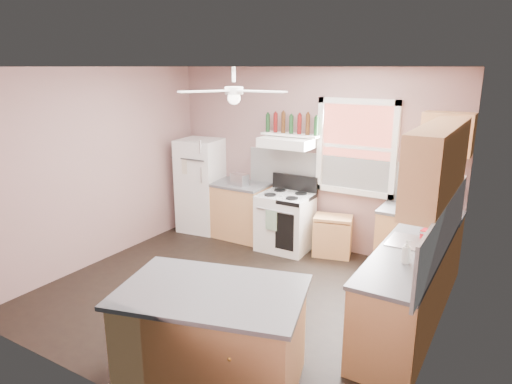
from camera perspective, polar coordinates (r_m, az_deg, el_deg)
The scene contains 32 objects.
floor at distance 5.74m, azimuth -2.46°, elevation -12.68°, with size 4.50×4.50×0.00m, color black.
ceiling at distance 5.06m, azimuth -2.82°, elevation 15.38°, with size 4.50×4.50×0.00m, color white.
wall_back at distance 6.97m, azimuth 6.61°, elevation 4.14°, with size 4.50×0.05×2.70m, color #85635F.
wall_right at distance 4.46m, azimuth 22.62°, elevation -3.47°, with size 0.05×4.00×2.70m, color #85635F.
wall_left at distance 6.74m, azimuth -19.01°, elevation 3.00°, with size 0.05×4.00×2.70m, color #85635F.
backsplash_back at distance 6.81m, azimuth 9.87°, elevation 2.23°, with size 2.90×0.03×0.55m, color white.
backsplash_right at distance 4.80m, azimuth 22.50°, elevation -4.35°, with size 0.03×2.60×0.55m, color white.
window_view at distance 6.62m, azimuth 12.46°, elevation 5.48°, with size 1.00×0.02×1.20m, color brown.
window_frame at distance 6.60m, azimuth 12.38°, elevation 5.45°, with size 1.16×0.07×1.36m, color white.
refrigerator at distance 7.71m, azimuth -6.90°, elevation 0.84°, with size 0.66×0.64×1.55m, color white.
base_cabinet_left at distance 7.42m, azimuth -2.13°, elevation -2.41°, with size 0.90×0.60×0.86m, color tan.
counter_left at distance 7.30m, azimuth -2.17°, elevation 0.96°, with size 0.92×0.62×0.04m, color #4E4E51.
toaster at distance 7.15m, azimuth -2.06°, elevation 1.56°, with size 0.28×0.16×0.18m, color silver.
stove at distance 6.93m, azimuth 3.66°, elevation -3.76°, with size 0.75×0.64×0.86m, color white.
range_hood at distance 6.78m, azimuth 3.93°, elevation 6.21°, with size 0.78×0.50×0.14m, color white.
bottle_shelf at distance 6.87m, azimuth 4.41°, elevation 7.16°, with size 0.90×0.26×0.03m, color white.
cart at distance 6.83m, azimuth 9.53°, elevation -5.67°, with size 0.54×0.36×0.54m, color tan.
base_cabinet_corner at distance 6.42m, azimuth 19.53°, elevation -6.22°, with size 1.00×0.60×0.86m, color tan.
base_cabinet_right at distance 5.13m, azimuth 18.43°, elevation -11.74°, with size 0.60×2.20×0.86m, color tan.
counter_corner at distance 6.28m, azimuth 19.90°, elevation -2.40°, with size 1.02×0.62×0.04m, color #4E4E51.
counter_right at distance 4.95m, azimuth 18.76°, elevation -7.07°, with size 0.62×2.22×0.04m, color #4E4E51.
sink at distance 5.12m, azimuth 19.27°, elevation -6.14°, with size 0.55×0.45×0.03m, color silver.
faucet at distance 5.07m, azimuth 21.11°, elevation -5.63°, with size 0.03×0.03×0.14m, color silver.
upper_cabinet_right at distance 4.86m, azimuth 21.80°, elevation 3.37°, with size 0.33×1.80×0.76m, color tan.
upper_cabinet_corner at distance 6.16m, azimuth 22.84°, elevation 6.74°, with size 0.60×0.33×0.52m, color tan.
paper_towel at distance 6.29m, azimuth 23.34°, elevation 0.79°, with size 0.12×0.12×0.26m, color white.
island at distance 4.15m, azimuth -5.43°, elevation -17.81°, with size 1.47×0.93×0.86m, color tan.
island_top at distance 3.93m, azimuth -5.60°, elevation -12.31°, with size 1.55×1.01×0.04m, color #4E4E51.
ceiling_fan_hub at distance 5.07m, azimuth -2.78°, elevation 12.55°, with size 0.20×0.20×0.08m, color white.
soap_bottle at distance 4.56m, azimuth 18.28°, elevation -7.09°, with size 0.09×0.09×0.24m, color silver.
red_caddy at distance 5.28m, azimuth 20.93°, elevation -5.04°, with size 0.18×0.12×0.10m, color red.
wine_bottles at distance 6.85m, azimuth 4.44°, elevation 8.48°, with size 0.86×0.06×0.31m.
Camera 1 is at (2.80, -4.22, 2.70)m, focal length 32.00 mm.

